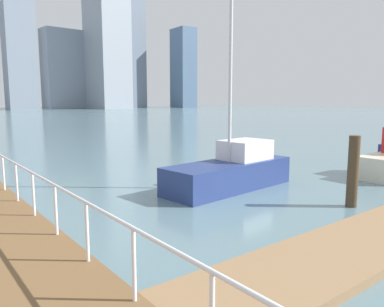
# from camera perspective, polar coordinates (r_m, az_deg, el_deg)

# --- Properties ---
(ground_plane) EXTENTS (300.00, 300.00, 0.00)m
(ground_plane) POSITION_cam_1_polar(r_m,az_deg,el_deg) (14.92, -15.11, -4.41)
(ground_plane) COLOR slate
(floating_dock) EXTENTS (13.35, 2.00, 0.18)m
(floating_dock) POSITION_cam_1_polar(r_m,az_deg,el_deg) (10.03, 27.04, -10.69)
(floating_dock) COLOR #93704C
(floating_dock) RESTS_ON ground_plane
(boardwalk_railing) EXTENTS (0.06, 29.63, 1.08)m
(boardwalk_railing) POSITION_cam_1_polar(r_m,az_deg,el_deg) (5.34, -8.84, -13.24)
(boardwalk_railing) COLOR white
(boardwalk_railing) RESTS_ON boardwalk
(dock_piling_2) EXTENTS (0.32, 0.32, 2.13)m
(dock_piling_2) POSITION_cam_1_polar(r_m,az_deg,el_deg) (12.12, 23.15, -2.52)
(dock_piling_2) COLOR #473826
(dock_piling_2) RESTS_ON ground_plane
(moored_boat_1) EXTENTS (5.34, 2.22, 9.16)m
(moored_boat_1) POSITION_cam_1_polar(r_m,az_deg,el_deg) (13.63, 6.01, -2.44)
(moored_boat_1) COLOR navy
(moored_boat_1) RESTS_ON ground_plane
(skyline_tower_3) EXTENTS (8.91, 10.21, 55.94)m
(skyline_tower_3) POSITION_cam_1_polar(r_m,az_deg,el_deg) (128.69, -24.94, 18.56)
(skyline_tower_3) COLOR gray
(skyline_tower_3) RESTS_ON ground_plane
(skyline_tower_4) EXTENTS (12.86, 8.01, 25.89)m
(skyline_tower_4) POSITION_cam_1_polar(r_m,az_deg,el_deg) (135.69, -18.95, 11.88)
(skyline_tower_4) COLOR gray
(skyline_tower_4) RESTS_ON ground_plane
(skyline_tower_5) EXTENTS (11.98, 13.91, 52.55)m
(skyline_tower_5) POSITION_cam_1_polar(r_m,az_deg,el_deg) (134.11, -12.76, 17.91)
(skyline_tower_5) COLOR #8C939E
(skyline_tower_5) RESTS_ON ground_plane
(skyline_tower_6) EXTENTS (6.82, 10.23, 64.22)m
(skyline_tower_6) POSITION_cam_1_polar(r_m,az_deg,el_deg) (154.02, -9.15, 18.92)
(skyline_tower_6) COLOR slate
(skyline_tower_6) RESTS_ON ground_plane
(skyline_tower_7) EXTENTS (7.36, 10.26, 30.15)m
(skyline_tower_7) POSITION_cam_1_polar(r_m,az_deg,el_deg) (150.52, -1.31, 12.72)
(skyline_tower_7) COLOR slate
(skyline_tower_7) RESTS_ON ground_plane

